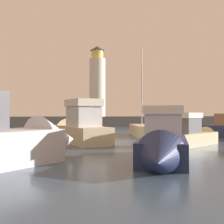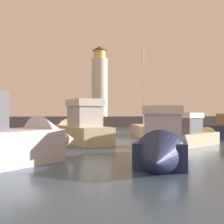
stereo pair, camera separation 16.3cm
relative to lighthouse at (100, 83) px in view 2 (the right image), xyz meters
name	(u,v)px [view 2 (the right image)]	position (x,y,z in m)	size (l,w,h in m)	color
ground_plane	(97,138)	(-5.99, -24.85, -8.32)	(220.00, 220.00, 0.00)	#384C60
breakwater	(68,122)	(-5.99, 0.00, -7.38)	(88.23, 6.27, 1.89)	#423F3D
lighthouse	(100,83)	(0.00, 0.00, 0.00)	(3.05, 3.05, 13.58)	silver
motorboat_0	(162,144)	(-6.01, -39.11, -7.40)	(5.56, 7.55, 3.20)	#1E284C
motorboat_2	(5,141)	(-13.19, -37.46, -7.24)	(9.31, 7.96, 3.85)	silver
motorboat_3	(197,135)	(0.10, -32.69, -7.57)	(6.36, 4.36, 2.75)	beige
motorboat_4	(78,128)	(-8.36, -27.66, -7.16)	(4.31, 9.27, 3.99)	beige
sailboat_moored	(144,130)	(-0.52, -23.67, -7.71)	(3.61, 7.53, 9.56)	beige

